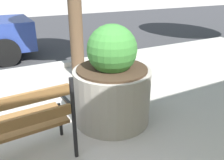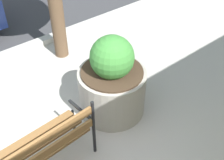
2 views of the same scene
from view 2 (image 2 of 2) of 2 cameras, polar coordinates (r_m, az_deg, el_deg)
The scene contains 2 objects.
park_bench at distance 3.50m, azimuth -17.05°, elevation -14.64°, with size 1.83×0.63×0.95m.
concrete_planter at distance 4.26m, azimuth -0.00°, elevation -0.64°, with size 1.04×1.04×1.34m.
Camera 2 is at (-0.40, -2.10, 3.28)m, focal length 45.03 mm.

